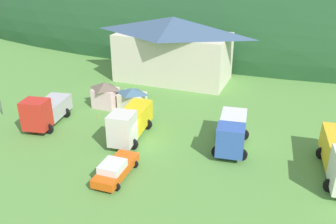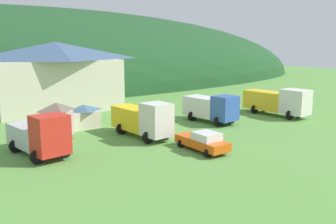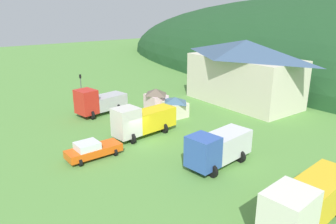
# 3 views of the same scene
# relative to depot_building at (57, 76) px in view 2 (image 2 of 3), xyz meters

# --- Properties ---
(ground_plane) EXTENTS (200.00, 200.00, 0.00)m
(ground_plane) POSITION_rel_depot_building_xyz_m (3.60, -19.64, -4.64)
(ground_plane) COLOR #5B9342
(forested_hill_backdrop) EXTENTS (154.40, 60.00, 32.83)m
(forested_hill_backdrop) POSITION_rel_depot_building_xyz_m (3.60, 35.38, -4.64)
(forested_hill_backdrop) COLOR #1E4723
(forested_hill_backdrop) RESTS_ON ground
(depot_building) EXTENTS (16.82, 8.66, 8.99)m
(depot_building) POSITION_rel_depot_building_xyz_m (0.00, 0.00, 0.00)
(depot_building) COLOR beige
(depot_building) RESTS_ON ground
(play_shed_cream) EXTENTS (3.16, 2.42, 2.48)m
(play_shed_cream) POSITION_rel_depot_building_xyz_m (-0.89, -11.58, -3.36)
(play_shed_cream) COLOR beige
(play_shed_cream) RESTS_ON ground
(play_shed_pink) EXTENTS (2.93, 2.42, 3.10)m
(play_shed_pink) POSITION_rel_depot_building_xyz_m (-3.98, -12.43, -3.04)
(play_shed_pink) COLOR beige
(play_shed_pink) RESTS_ON ground
(crane_truck_red) EXTENTS (3.96, 7.01, 3.56)m
(crane_truck_red) POSITION_rel_depot_building_xyz_m (-7.33, -19.16, -2.92)
(crane_truck_red) COLOR red
(crane_truck_red) RESTS_ON ground
(flatbed_truck_yellow) EXTENTS (3.46, 7.48, 3.54)m
(flatbed_truck_yellow) POSITION_rel_depot_building_xyz_m (2.36, -18.59, -2.84)
(flatbed_truck_yellow) COLOR silver
(flatbed_truck_yellow) RESTS_ON ground
(box_truck_blue) EXTENTS (3.70, 6.82, 3.22)m
(box_truck_blue) POSITION_rel_depot_building_xyz_m (12.11, -16.94, -2.91)
(box_truck_blue) COLOR #3356AD
(box_truck_blue) RESTS_ON ground
(heavy_rig_striped) EXTENTS (3.70, 8.62, 3.46)m
(heavy_rig_striped) POSITION_rel_depot_building_xyz_m (21.48, -18.49, -2.81)
(heavy_rig_striped) COLOR silver
(heavy_rig_striped) RESTS_ON ground
(service_pickup_orange) EXTENTS (2.44, 5.15, 1.66)m
(service_pickup_orange) POSITION_rel_depot_building_xyz_m (4.28, -25.16, -3.81)
(service_pickup_orange) COLOR #E95712
(service_pickup_orange) RESTS_ON ground
(traffic_cone_near_pickup) EXTENTS (0.36, 0.36, 0.55)m
(traffic_cone_near_pickup) POSITION_rel_depot_building_xyz_m (-3.36, -15.48, -4.64)
(traffic_cone_near_pickup) COLOR orange
(traffic_cone_near_pickup) RESTS_ON ground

